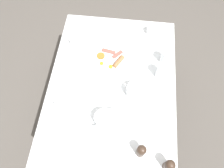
# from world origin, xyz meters

# --- Properties ---
(ground_plane) EXTENTS (8.00, 8.00, 0.00)m
(ground_plane) POSITION_xyz_m (0.00, 0.00, 0.00)
(ground_plane) COLOR #4C4742
(table) EXTENTS (0.86, 1.21, 0.73)m
(table) POSITION_xyz_m (0.00, 0.00, 0.66)
(table) COLOR silver
(table) RESTS_ON ground_plane
(breakfast_plate) EXTENTS (0.27, 0.27, 0.04)m
(breakfast_plate) POSITION_xyz_m (-0.04, 0.20, 0.74)
(breakfast_plate) COLOR white
(breakfast_plate) RESTS_ON table
(teapot_near) EXTENTS (0.13, 0.16, 0.12)m
(teapot_near) POSITION_xyz_m (-0.02, -0.26, 0.77)
(teapot_near) COLOR white
(teapot_near) RESTS_ON table
(teapot_far) EXTENTS (0.18, 0.11, 0.12)m
(teapot_far) POSITION_xyz_m (0.16, -0.05, 0.77)
(teapot_far) COLOR white
(teapot_far) RESTS_ON table
(teacup_with_saucer_left) EXTENTS (0.15, 0.15, 0.07)m
(teacup_with_saucer_left) POSITION_xyz_m (0.25, 0.48, 0.75)
(teacup_with_saucer_left) COLOR white
(teacup_with_saucer_left) RESTS_ON table
(teacup_with_saucer_right) EXTENTS (0.15, 0.15, 0.07)m
(teacup_with_saucer_right) POSITION_xyz_m (-0.31, 0.32, 0.75)
(teacup_with_saucer_right) COLOR white
(teacup_with_saucer_right) RESTS_ON table
(water_glass_tall) EXTENTS (0.06, 0.06, 0.11)m
(water_glass_tall) POSITION_xyz_m (0.35, 0.23, 0.78)
(water_glass_tall) COLOR white
(water_glass_tall) RESTS_ON table
(water_glass_short) EXTENTS (0.06, 0.06, 0.12)m
(water_glass_short) POSITION_xyz_m (0.32, 0.11, 0.79)
(water_glass_short) COLOR white
(water_glass_short) RESTS_ON table
(creamer_jug) EXTENTS (0.08, 0.06, 0.06)m
(creamer_jug) POSITION_xyz_m (-0.33, -0.22, 0.75)
(creamer_jug) COLOR white
(creamer_jug) RESTS_ON table
(pepper_grinder) EXTENTS (0.05, 0.05, 0.12)m
(pepper_grinder) POSITION_xyz_m (0.37, -0.48, 0.79)
(pepper_grinder) COLOR #38281E
(pepper_grinder) RESTS_ON table
(salt_grinder) EXTENTS (0.05, 0.05, 0.12)m
(salt_grinder) POSITION_xyz_m (0.21, -0.42, 0.79)
(salt_grinder) COLOR #38281E
(salt_grinder) RESTS_ON table
(napkin_folded) EXTENTS (0.16, 0.10, 0.01)m
(napkin_folded) POSITION_xyz_m (-0.25, -0.37, 0.73)
(napkin_folded) COLOR white
(napkin_folded) RESTS_ON table
(fork_by_plate) EXTENTS (0.16, 0.07, 0.00)m
(fork_by_plate) POSITION_xyz_m (-0.26, 0.10, 0.73)
(fork_by_plate) COLOR silver
(fork_by_plate) RESTS_ON table
(knife_by_plate) EXTENTS (0.17, 0.12, 0.00)m
(knife_by_plate) POSITION_xyz_m (0.02, 0.45, 0.73)
(knife_by_plate) COLOR silver
(knife_by_plate) RESTS_ON table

